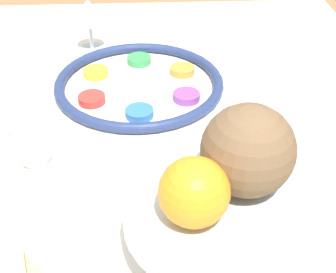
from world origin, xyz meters
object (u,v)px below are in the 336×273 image
Objects in this scene: fruit_stand at (217,215)px; orange_fruit at (193,192)px; wine_glass at (88,14)px; napkin_roll at (24,130)px; seder_plate at (139,85)px; coconut at (247,150)px.

orange_fruit is at bearing -52.10° from fruit_stand.
wine_glass reaches higher than napkin_roll.
orange_fruit is at bearing 7.85° from seder_plate.
fruit_stand is 2.87× the size of orange_fruit.
napkin_roll is (-0.24, -0.31, -0.13)m from coconut.
napkin_roll is (-0.28, -0.25, -0.11)m from orange_fruit.
orange_fruit is 0.48× the size of napkin_roll.
seder_plate is 3.04× the size of coconut.
wine_glass is 0.62m from coconut.
seder_plate is at bearing -162.22° from coconut.
seder_plate is 0.46m from orange_fruit.
fruit_stand is 0.09m from coconut.
seder_plate is 0.23m from wine_glass.
wine_glass reaches higher than seder_plate.
orange_fruit reaches higher than napkin_roll.
napkin_roll reaches higher than seder_plate.
fruit_stand is 2.06× the size of coconut.
napkin_roll is at bearing -13.75° from wine_glass.
orange_fruit is 0.08m from coconut.
napkin_roll is at bearing -126.89° from coconut.
coconut reaches higher than napkin_roll.
wine_glass is at bearing 166.25° from napkin_roll.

